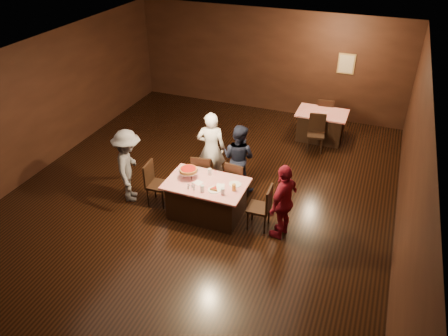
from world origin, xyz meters
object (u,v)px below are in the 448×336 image
Objects in this scene: chair_end_left at (158,184)px; plate_empty at (235,184)px; chair_end_right at (259,207)px; glass_back at (210,172)px; main_table at (207,199)px; chair_far_right at (238,180)px; diner_red_shirt at (283,201)px; glass_front_left at (202,188)px; pizza_stand at (188,170)px; back_table at (321,126)px; chair_back_near at (316,134)px; glass_amber at (234,187)px; glass_front_right at (223,191)px; chair_far_left at (203,173)px; chair_back_far at (325,114)px; diner_navy_hoodie at (239,158)px; diner_grey_knit at (129,166)px; diner_white_jacket at (211,149)px.

plate_empty is (1.65, 0.15, 0.30)m from chair_end_left.
chair_end_right reaches higher than glass_back.
main_table is 0.85m from chair_far_right.
chair_end_right is (2.20, 0.00, 0.00)m from chair_end_left.
diner_red_shirt is 11.04× the size of glass_front_left.
pizza_stand reaches higher than glass_back.
chair_back_near reaches higher than back_table.
glass_front_right is at bearing -126.87° from glass_amber.
chair_end_left and chair_back_near have the same top height.
back_table is at bearing -129.42° from chair_far_left.
chair_back_far is 5.15m from glass_front_right.
chair_back_far is 3.80× the size of plate_empty.
diner_navy_hoodie is (-1.26, -3.62, 0.30)m from chair_back_far.
chair_far_left is at bearing -83.72° from diner_grey_knit.
chair_back_far is 0.61× the size of diner_red_shirt.
back_table is 5.35m from diner_grey_knit.
diner_white_jacket is at bearing 120.30° from glass_front_right.
chair_far_left and chair_end_left have the same top height.
chair_back_far is (0.00, 0.60, 0.09)m from back_table.
glass_front_left is (-1.53, -0.24, 0.07)m from diner_red_shirt.
glass_amber is 1.00× the size of glass_back.
chair_far_left is 1.36m from glass_front_right.
diner_red_shirt reaches higher than chair_end_left.
diner_red_shirt is (0.05, -4.23, 0.39)m from back_table.
glass_front_left is (-0.50, -0.45, 0.06)m from plate_empty.
diner_grey_knit is (-0.63, -0.05, 0.33)m from chair_end_left.
chair_end_right is at bearing -14.62° from glass_back.
diner_navy_hoodie is 11.02× the size of glass_amber.
chair_end_right reaches higher than plate_empty.
chair_back_near is 6.79× the size of glass_front_left.
diner_navy_hoodie is at bearing 58.62° from pizza_stand.
pizza_stand is (-1.93, -3.42, 0.48)m from chair_back_near.
glass_front_right is (-1.08, -5.02, 0.37)m from chair_back_far.
main_table is 6.40× the size of plate_empty.
glass_amber reaches higher than back_table.
glass_amber is at bearing -86.25° from chair_end_right.
back_table is 1.37× the size of chair_end_right.
chair_far_left is at bearing -97.98° from diner_red_shirt.
glass_front_right is (-1.13, -0.19, 0.07)m from diner_red_shirt.
diner_grey_knit reaches higher than diner_navy_hoodie.
chair_end_left reaches higher than plate_empty.
glass_back is at bearing 35.54° from pizza_stand.
glass_front_left is at bearing -138.01° from plate_empty.
chair_end_left is at bearing 34.06° from chair_far_right.
plate_empty is 1.79× the size of glass_amber.
diner_grey_knit reaches higher than chair_end_right.
glass_amber is at bearing -75.96° from plate_empty.
diner_white_jacket reaches higher than chair_back_near.
chair_far_right is at bearing 45.00° from glass_back.
diner_navy_hoodie reaches higher than chair_end_left.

